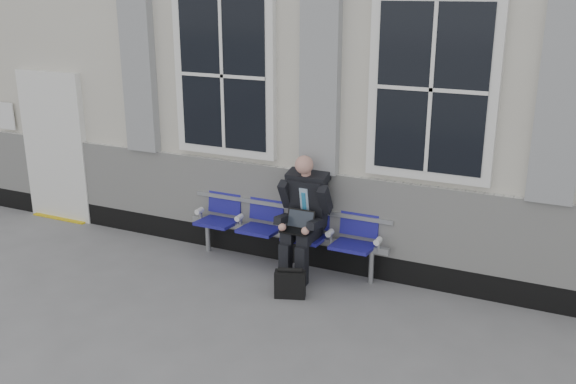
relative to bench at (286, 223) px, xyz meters
The scene contains 5 objects.
ground 1.92m from the bench, 46.06° to the right, with size 70.00×70.00×0.00m, color slate.
station_building 3.00m from the bench, 59.67° to the left, with size 14.40×4.40×4.49m.
bench is the anchor object (origin of this frame).
businessman 0.40m from the bench, 24.41° to the right, with size 0.59×0.79×1.46m.
briefcase 0.93m from the bench, 61.09° to the right, with size 0.37×0.25×0.35m.
Camera 1 is at (1.85, -5.19, 3.26)m, focal length 40.00 mm.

